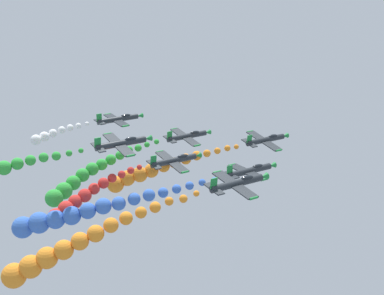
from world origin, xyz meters
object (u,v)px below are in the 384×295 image
at_px(airplane_left_inner, 188,136).
at_px(airplane_trailing, 238,183).
at_px(airplane_high_slot, 122,143).
at_px(airplane_right_inner, 250,171).
at_px(airplane_right_outer, 119,119).
at_px(airplane_lead, 266,140).
at_px(airplane_left_outer, 175,160).

bearing_deg(airplane_left_inner, airplane_trailing, -18.06).
bearing_deg(airplane_high_slot, airplane_left_inner, 119.91).
relative_size(airplane_right_inner, airplane_trailing, 1.00).
xyz_separation_m(airplane_right_inner, airplane_trailing, (9.62, -9.77, 3.31)).
bearing_deg(airplane_right_inner, airplane_trailing, -45.45).
bearing_deg(airplane_left_inner, airplane_right_outer, -131.75).
bearing_deg(airplane_right_outer, airplane_trailing, 1.08).
distance_m(airplane_lead, airplane_trailing, 29.11).
distance_m(airplane_left_inner, airplane_high_slot, 23.19).
xyz_separation_m(airplane_right_inner, airplane_right_outer, (-31.22, -10.54, 3.22)).
bearing_deg(airplane_high_slot, airplane_lead, 89.59).
distance_m(airplane_right_inner, airplane_high_slot, 22.45).
bearing_deg(airplane_trailing, airplane_right_inner, 134.55).
distance_m(airplane_lead, airplane_right_inner, 15.33).
xyz_separation_m(airplane_left_inner, airplane_right_inner, (21.48, -0.37, -0.33)).
height_order(airplane_left_outer, airplane_right_outer, airplane_right_outer).
xyz_separation_m(airplane_left_inner, airplane_left_outer, (11.24, -9.51, 0.09)).
xyz_separation_m(airplane_lead, airplane_right_inner, (9.98, -11.61, -0.83)).
height_order(airplane_right_inner, airplane_high_slot, airplane_high_slot).
bearing_deg(airplane_right_outer, airplane_left_inner, 48.25).
distance_m(airplane_left_outer, airplane_trailing, 20.07).
height_order(airplane_left_inner, airplane_left_outer, airplane_left_outer).
height_order(airplane_lead, airplane_right_inner, airplane_lead).
height_order(airplane_left_inner, airplane_right_outer, airplane_right_outer).
relative_size(airplane_right_outer, airplane_high_slot, 1.00).
relative_size(airplane_left_inner, airplane_trailing, 1.00).
height_order(airplane_left_inner, airplane_right_inner, airplane_left_inner).
xyz_separation_m(airplane_left_outer, airplane_trailing, (19.85, -0.63, 2.88)).
bearing_deg(airplane_right_inner, airplane_lead, 130.69).
bearing_deg(airplane_trailing, airplane_right_outer, -178.92).
xyz_separation_m(airplane_lead, airplane_high_slot, (-0.22, -30.85, 4.63)).
bearing_deg(airplane_trailing, airplane_high_slot, -154.47).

